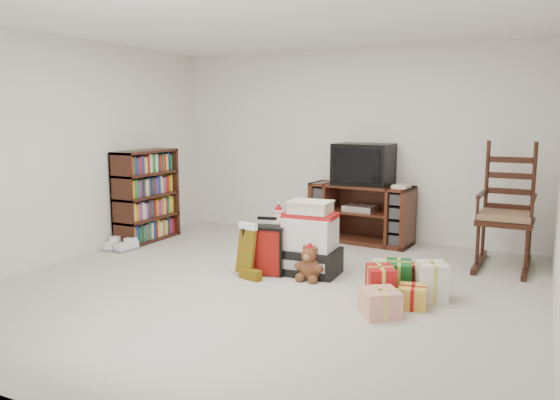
% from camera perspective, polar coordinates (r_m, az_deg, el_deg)
% --- Properties ---
extents(room, '(5.01, 5.01, 2.51)m').
position_cam_1_polar(room, '(5.08, -1.70, 4.39)').
color(room, beige).
rests_on(room, ground).
extents(tv_stand, '(1.37, 0.60, 0.76)m').
position_cam_1_polar(tv_stand, '(7.16, 8.44, -1.38)').
color(tv_stand, '#471F14').
rests_on(tv_stand, floor).
extents(bookshelf, '(0.33, 0.98, 1.19)m').
position_cam_1_polar(bookshelf, '(7.34, -13.76, 0.26)').
color(bookshelf, '#35170E').
rests_on(bookshelf, floor).
extents(rocking_chair, '(0.59, 0.95, 1.42)m').
position_cam_1_polar(rocking_chair, '(6.42, 22.50, -2.21)').
color(rocking_chair, '#35170E').
rests_on(rocking_chair, floor).
extents(gift_pile, '(0.61, 0.46, 0.75)m').
position_cam_1_polar(gift_pile, '(5.69, 3.17, -4.49)').
color(gift_pile, black).
rests_on(gift_pile, floor).
extents(red_suitcase, '(0.43, 0.29, 0.60)m').
position_cam_1_polar(red_suitcase, '(5.69, -1.59, -5.22)').
color(red_suitcase, maroon).
rests_on(red_suitcase, floor).
extents(stocking, '(0.29, 0.18, 0.57)m').
position_cam_1_polar(stocking, '(5.60, -3.55, -5.21)').
color(stocking, '#0D750D').
rests_on(stocking, floor).
extents(teddy_bear, '(0.24, 0.21, 0.35)m').
position_cam_1_polar(teddy_bear, '(5.52, 3.15, -6.81)').
color(teddy_bear, brown).
rests_on(teddy_bear, floor).
extents(santa_figurine, '(0.29, 0.28, 0.60)m').
position_cam_1_polar(santa_figurine, '(5.95, 4.89, -4.89)').
color(santa_figurine, maroon).
rests_on(santa_figurine, floor).
extents(mrs_claus_figurine, '(0.31, 0.29, 0.63)m').
position_cam_1_polar(mrs_claus_figurine, '(6.45, -0.15, -3.69)').
color(mrs_claus_figurine, maroon).
rests_on(mrs_claus_figurine, floor).
extents(sneaker_pair, '(0.38, 0.32, 0.11)m').
position_cam_1_polar(sneaker_pair, '(7.00, -16.37, -4.62)').
color(sneaker_pair, white).
rests_on(sneaker_pair, floor).
extents(gift_cluster, '(0.79, 1.15, 0.27)m').
position_cam_1_polar(gift_cluster, '(5.14, 12.83, -8.45)').
color(gift_cluster, '#A81315').
rests_on(gift_cluster, floor).
extents(crt_television, '(0.74, 0.55, 0.53)m').
position_cam_1_polar(crt_television, '(7.07, 8.71, 3.73)').
color(crt_television, black).
rests_on(crt_television, tv_stand).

